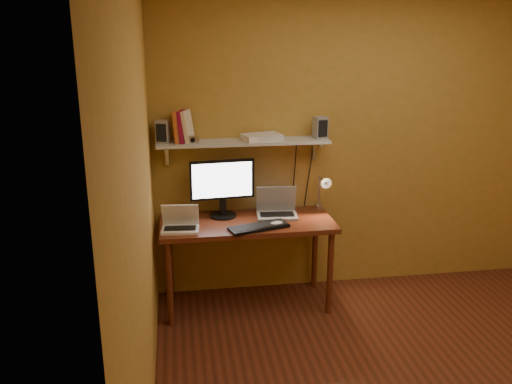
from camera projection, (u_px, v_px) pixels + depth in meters
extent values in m
cube|color=#C0883A|center=(351.00, 143.00, 4.67)|extent=(3.40, 0.02, 2.60)
cube|color=#C0883A|center=(139.00, 212.00, 2.90)|extent=(0.02, 3.20, 2.60)
cube|color=#612D17|center=(247.00, 223.00, 4.38)|extent=(1.40, 0.60, 0.04)
cylinder|color=#612D17|center=(169.00, 284.00, 4.17)|extent=(0.05, 0.05, 0.71)
cylinder|color=#612D17|center=(330.00, 273.00, 4.36)|extent=(0.05, 0.05, 0.71)
cylinder|color=#612D17|center=(169.00, 259.00, 4.63)|extent=(0.05, 0.05, 0.71)
cylinder|color=#612D17|center=(315.00, 250.00, 4.81)|extent=(0.05, 0.05, 0.71)
cube|color=silver|center=(244.00, 142.00, 4.38)|extent=(1.40, 0.25, 0.02)
cube|color=silver|center=(167.00, 154.00, 4.43)|extent=(0.03, 0.03, 0.18)
cube|color=silver|center=(314.00, 149.00, 4.60)|extent=(0.03, 0.03, 0.18)
cylinder|color=black|center=(223.00, 215.00, 4.49)|extent=(0.24, 0.24, 0.02)
cube|color=black|center=(223.00, 206.00, 4.46)|extent=(0.05, 0.04, 0.16)
cube|color=black|center=(222.00, 180.00, 4.40)|extent=(0.53, 0.08, 0.33)
cube|color=white|center=(222.00, 180.00, 4.38)|extent=(0.49, 0.05, 0.29)
cube|color=gray|center=(277.00, 216.00, 4.48)|extent=(0.35, 0.26, 0.02)
cube|color=black|center=(277.00, 214.00, 4.47)|extent=(0.29, 0.15, 0.00)
cube|color=gray|center=(276.00, 199.00, 4.52)|extent=(0.33, 0.10, 0.23)
cube|color=#12153B|center=(276.00, 199.00, 4.52)|extent=(0.29, 0.08, 0.19)
cube|color=white|center=(180.00, 230.00, 4.17)|extent=(0.30, 0.22, 0.02)
cube|color=black|center=(180.00, 228.00, 4.16)|extent=(0.25, 0.13, 0.00)
cube|color=white|center=(180.00, 215.00, 4.19)|extent=(0.29, 0.11, 0.19)
cube|color=black|center=(180.00, 215.00, 4.19)|extent=(0.25, 0.09, 0.16)
cube|color=black|center=(259.00, 227.00, 4.21)|extent=(0.50, 0.28, 0.03)
ellipsoid|color=white|center=(277.00, 224.00, 4.26)|extent=(0.12, 0.09, 0.04)
cube|color=silver|center=(319.00, 209.00, 4.70)|extent=(0.05, 0.06, 0.08)
cylinder|color=silver|center=(319.00, 192.00, 4.66)|extent=(0.02, 0.02, 0.28)
cylinder|color=silver|center=(322.00, 179.00, 4.54)|extent=(0.01, 0.16, 0.01)
cone|color=silver|center=(325.00, 182.00, 4.47)|extent=(0.09, 0.09, 0.09)
sphere|color=#FFE0A5|center=(325.00, 182.00, 4.45)|extent=(0.04, 0.04, 0.04)
cube|color=gray|center=(163.00, 132.00, 4.26)|extent=(0.12, 0.12, 0.18)
cube|color=gray|center=(320.00, 128.00, 4.45)|extent=(0.11, 0.11, 0.18)
cube|color=#D0652F|center=(179.00, 127.00, 4.27)|extent=(0.10, 0.18, 0.25)
cube|color=maroon|center=(183.00, 126.00, 4.28)|extent=(0.11, 0.18, 0.25)
cube|color=#F6E2C0|center=(188.00, 126.00, 4.28)|extent=(0.12, 0.18, 0.25)
cube|color=silver|center=(193.00, 139.00, 4.26)|extent=(0.10, 0.04, 0.06)
cylinder|color=black|center=(193.00, 140.00, 4.24)|extent=(0.04, 0.02, 0.04)
cube|color=white|center=(262.00, 137.00, 4.39)|extent=(0.34, 0.27, 0.05)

